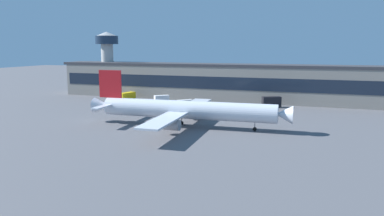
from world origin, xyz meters
TOP-DOWN VIEW (x-y plane):
  - ground_plane at (0.00, 0.00)m, footprint 600.00×600.00m
  - terminal_building at (0.00, 59.69)m, footprint 149.89×14.39m
  - airliner at (7.52, 1.27)m, footprint 60.63×52.09m
  - control_tower at (-56.46, 62.54)m, footprint 11.18×11.18m
  - stair_truck at (-17.25, 39.94)m, footprint 6.06×5.80m
  - fuel_truck at (-36.15, 44.93)m, footprint 4.56×8.81m
  - catering_truck at (26.96, 46.17)m, footprint 7.61×5.48m
  - belt_loader at (-7.43, 41.67)m, footprint 5.93×5.95m

SIDE VIEW (x-z plane):
  - ground_plane at x=0.00m, z-range 0.00..0.00m
  - belt_loader at x=-7.43m, z-range 0.18..2.13m
  - fuel_truck at x=-36.15m, z-range 0.21..3.56m
  - stair_truck at x=-17.25m, z-range 0.20..3.75m
  - catering_truck at x=26.96m, z-range 0.22..4.37m
  - airliner at x=7.52m, z-range -3.03..13.18m
  - terminal_building at x=0.00m, z-range 0.02..15.98m
  - control_tower at x=-56.46m, z-range 3.86..34.51m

